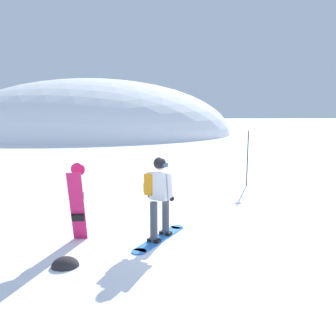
# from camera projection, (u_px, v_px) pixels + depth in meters

# --- Properties ---
(ground_plane) EXTENTS (300.00, 300.00, 0.00)m
(ground_plane) POSITION_uv_depth(u_px,v_px,m) (185.00, 235.00, 7.24)
(ground_plane) COLOR white
(ridge_peak_main) EXTENTS (33.02, 29.71, 13.18)m
(ridge_peak_main) POSITION_uv_depth(u_px,v_px,m) (96.00, 134.00, 41.80)
(ridge_peak_main) COLOR white
(ridge_peak_main) RESTS_ON ground
(snowboarder_main) EXTENTS (1.11, 1.60, 1.71)m
(snowboarder_main) POSITION_uv_depth(u_px,v_px,m) (159.00, 196.00, 6.87)
(snowboarder_main) COLOR blue
(snowboarder_main) RESTS_ON ground
(spare_snowboard) EXTENTS (0.28, 0.48, 1.60)m
(spare_snowboard) POSITION_uv_depth(u_px,v_px,m) (77.00, 203.00, 6.72)
(spare_snowboard) COLOR #D11E5B
(spare_snowboard) RESTS_ON ground
(piste_marker_near) EXTENTS (0.20, 0.20, 2.01)m
(piste_marker_near) POSITION_uv_depth(u_px,v_px,m) (248.00, 154.00, 11.94)
(piste_marker_near) COLOR black
(piste_marker_near) RESTS_ON ground
(rock_dark) EXTENTS (0.47, 0.40, 0.33)m
(rock_dark) POSITION_uv_depth(u_px,v_px,m) (65.00, 266.00, 5.75)
(rock_dark) COLOR #282628
(rock_dark) RESTS_ON ground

